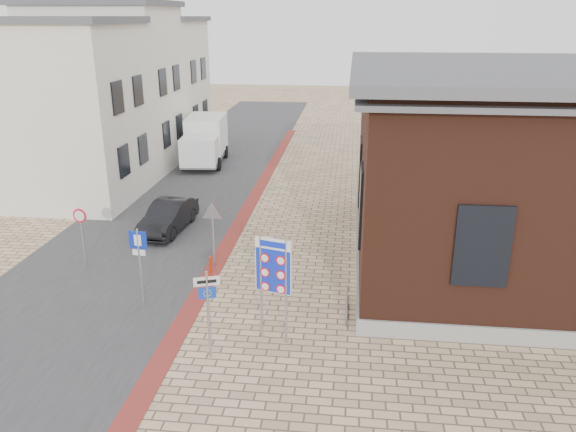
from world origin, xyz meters
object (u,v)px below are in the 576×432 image
at_px(essen_sign, 208,302).
at_px(parking_sign, 139,254).
at_px(box_truck, 205,140).
at_px(sedan, 168,217).
at_px(bollard, 211,270).
at_px(border_sign, 273,268).

xyz_separation_m(essen_sign, parking_sign, (-2.70, 2.50, 0.08)).
bearing_deg(box_truck, parking_sign, -86.87).
height_order(sedan, bollard, sedan).
relative_size(sedan, essen_sign, 1.53).
xyz_separation_m(border_sign, parking_sign, (-4.21, 1.50, -0.46)).
bearing_deg(essen_sign, box_truck, 85.82).
bearing_deg(sedan, border_sign, -50.07).
xyz_separation_m(box_truck, bollard, (4.20, -15.65, -0.91)).
bearing_deg(border_sign, parking_sign, 176.27).
bearing_deg(box_truck, sedan, -88.38).
xyz_separation_m(sedan, essen_sign, (3.89, -8.67, 0.99)).
bearing_deg(parking_sign, border_sign, -15.16).
relative_size(sedan, bollard, 3.81).
bearing_deg(border_sign, box_truck, 125.55).
height_order(essen_sign, bollard, essen_sign).
relative_size(essen_sign, parking_sign, 0.98).
bearing_deg(border_sign, essen_sign, -130.77).
bearing_deg(essen_sign, bollard, 84.74).
bearing_deg(box_truck, essen_sign, -80.36).
bearing_deg(border_sign, sedan, 141.05).
relative_size(border_sign, essen_sign, 1.22).
relative_size(border_sign, bollard, 3.04).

